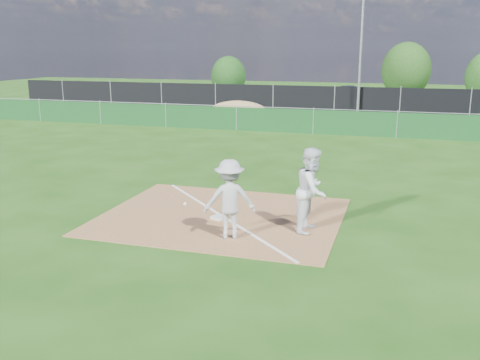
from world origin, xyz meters
name	(u,v)px	position (x,y,z in m)	size (l,w,h in m)	color
ground	(293,152)	(0.00, 10.00, 0.00)	(90.00, 90.00, 0.00)	#1C470F
infield_dirt	(222,216)	(0.00, 1.00, 0.01)	(6.00, 5.00, 0.02)	#8D5F38
foul_line	(222,216)	(0.00, 1.00, 0.03)	(0.08, 7.00, 0.01)	white
green_fence	(313,122)	(0.00, 15.00, 0.60)	(44.00, 0.05, 1.20)	#113E18
dirt_mound	(238,111)	(-5.00, 18.50, 0.58)	(3.38, 2.60, 1.17)	#A5854F
black_fence	(334,101)	(0.00, 23.00, 0.90)	(46.00, 0.04, 1.80)	black
parking_lot	(343,107)	(0.00, 28.00, 0.01)	(46.00, 9.00, 0.01)	black
light_pole	(361,51)	(1.50, 22.70, 4.00)	(0.16, 0.16, 8.00)	slate
first_base	(219,217)	(0.02, 0.76, 0.06)	(0.33, 0.33, 0.07)	silver
play_at_first	(230,199)	(0.70, -0.44, 0.92)	(1.87, 1.06, 1.80)	#B9B9BC
runner	(312,190)	(2.37, 0.59, 1.00)	(0.97, 0.76, 2.00)	silver
car_left	(284,95)	(-4.37, 27.83, 0.77)	(1.80, 4.48, 1.53)	#A7A9AE
car_mid	(354,97)	(0.80, 27.49, 0.76)	(1.59, 4.55, 1.50)	black
car_right	(397,99)	(3.72, 28.19, 0.64)	(1.76, 4.33, 1.26)	black
tree_left	(228,76)	(-10.15, 32.31, 1.79)	(2.93, 2.93, 3.48)	#382316
tree_mid	(406,70)	(4.20, 34.79, 2.38)	(3.90, 3.90, 4.63)	#382316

